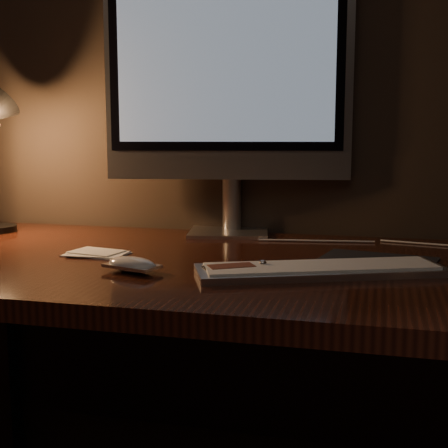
% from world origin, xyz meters
% --- Properties ---
extents(desk, '(1.60, 0.75, 0.75)m').
position_xyz_m(desk, '(0.00, 1.93, 0.62)').
color(desk, '#39170D').
rests_on(desk, ground).
extents(monitor, '(0.62, 0.21, 0.65)m').
position_xyz_m(monitor, '(-0.07, 2.18, 1.13)').
color(monitor, silver).
rests_on(monitor, desk).
extents(keyboard, '(0.48, 0.30, 0.02)m').
position_xyz_m(keyboard, '(0.21, 1.78, 0.76)').
color(keyboard, silver).
rests_on(keyboard, desk).
extents(mousepad, '(0.26, 0.23, 0.00)m').
position_xyz_m(mousepad, '(0.31, 1.92, 0.75)').
color(mousepad, black).
rests_on(mousepad, desk).
extents(mouse, '(0.12, 0.08, 0.02)m').
position_xyz_m(mouse, '(-0.14, 1.71, 0.76)').
color(mouse, white).
rests_on(mouse, desk).
extents(media_remote, '(0.14, 0.11, 0.02)m').
position_xyz_m(media_remote, '(0.06, 1.74, 0.76)').
color(media_remote, black).
rests_on(media_remote, desk).
extents(papers, '(0.14, 0.10, 0.01)m').
position_xyz_m(papers, '(-0.28, 1.85, 0.75)').
color(papers, white).
rests_on(papers, desk).
extents(cable, '(0.54, 0.04, 0.00)m').
position_xyz_m(cable, '(0.30, 2.12, 0.75)').
color(cable, white).
rests_on(cable, desk).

